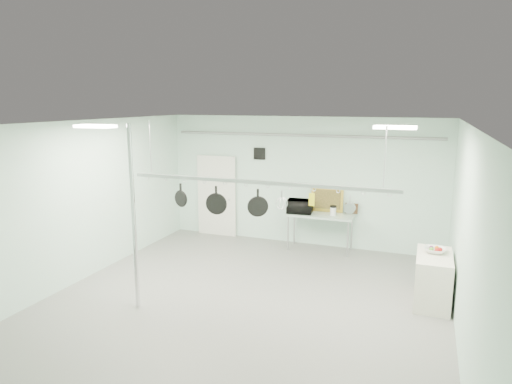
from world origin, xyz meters
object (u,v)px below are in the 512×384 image
at_px(coffee_canister, 333,211).
at_px(prep_table, 320,217).
at_px(pot_rack, 257,181).
at_px(fruit_bowl, 435,250).
at_px(skillet_left, 181,195).
at_px(skillet_right, 258,203).
at_px(microwave, 300,206).
at_px(side_cabinet, 433,279).
at_px(chrome_pole, 134,219).
at_px(skillet_mid, 216,201).

bearing_deg(coffee_canister, prep_table, 171.58).
bearing_deg(coffee_canister, pot_rack, -102.35).
bearing_deg(prep_table, fruit_bowl, -39.21).
xyz_separation_m(coffee_canister, skillet_left, (-2.20, -3.25, 0.87)).
bearing_deg(pot_rack, coffee_canister, 77.65).
distance_m(pot_rack, fruit_bowl, 3.44).
bearing_deg(coffee_canister, skillet_right, -102.00).
bearing_deg(pot_rack, microwave, 91.57).
height_order(microwave, skillet_right, skillet_right).
relative_size(side_cabinet, skillet_right, 2.49).
relative_size(coffee_canister, fruit_bowl, 0.52).
distance_m(chrome_pole, skillet_left, 1.03).
height_order(fruit_bowl, skillet_left, skillet_left).
bearing_deg(pot_rack, prep_table, 83.09).
relative_size(side_cabinet, pot_rack, 0.25).
bearing_deg(skillet_left, fruit_bowl, 32.78).
distance_m(prep_table, side_cabinet, 3.39).
xyz_separation_m(side_cabinet, skillet_right, (-2.93, -1.10, 1.39)).
xyz_separation_m(prep_table, skillet_mid, (-1.17, -3.30, 0.99)).
distance_m(pot_rack, skillet_left, 1.53).
height_order(prep_table, skillet_mid, skillet_mid).
height_order(pot_rack, fruit_bowl, pot_rack).
bearing_deg(skillet_left, side_cabinet, 31.36).
relative_size(prep_table, fruit_bowl, 4.19).
relative_size(chrome_pole, fruit_bowl, 8.37).
xyz_separation_m(pot_rack, skillet_mid, (-0.77, 0.00, -0.41)).
relative_size(prep_table, skillet_mid, 3.03).
relative_size(chrome_pole, prep_table, 2.00).
height_order(chrome_pole, coffee_canister, chrome_pole).
height_order(prep_table, pot_rack, pot_rack).
distance_m(side_cabinet, pot_rack, 3.62).
distance_m(chrome_pole, prep_table, 4.85).
height_order(chrome_pole, skillet_mid, chrome_pole).
xyz_separation_m(chrome_pole, coffee_canister, (2.61, 4.15, -0.60)).
bearing_deg(pot_rack, skillet_mid, 180.00).
bearing_deg(side_cabinet, skillet_right, -159.42).
distance_m(pot_rack, skillet_mid, 0.87).
bearing_deg(skillet_mid, skillet_right, -7.46).
xyz_separation_m(microwave, skillet_mid, (-0.68, -3.21, 0.75)).
xyz_separation_m(microwave, coffee_canister, (0.80, 0.05, -0.06)).
bearing_deg(fruit_bowl, prep_table, 140.79).
relative_size(pot_rack, microwave, 8.08).
bearing_deg(prep_table, skillet_mid, -109.56).
xyz_separation_m(chrome_pole, prep_table, (2.30, 4.20, -0.77)).
bearing_deg(pot_rack, chrome_pole, -154.65).
height_order(chrome_pole, skillet_left, chrome_pole).
height_order(chrome_pole, skillet_right, chrome_pole).
relative_size(microwave, skillet_right, 1.23).
bearing_deg(microwave, fruit_bowl, 141.30).
bearing_deg(skillet_mid, fruit_bowl, 10.65).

